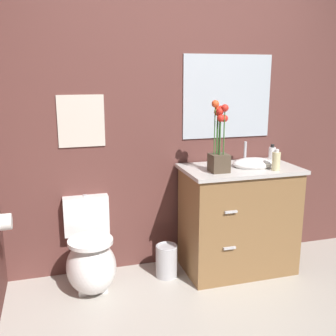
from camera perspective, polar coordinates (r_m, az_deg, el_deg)
The scene contains 10 objects.
wall_back at distance 3.43m, azimuth 4.50°, elevation 6.79°, with size 4.47×0.05×2.50m, color brown.
toilet at distance 3.22m, azimuth -11.05°, elevation -12.64°, with size 0.38×0.59×0.69m.
vanity_cabinet at distance 3.42m, azimuth 10.07°, elevation -7.02°, with size 0.94×0.56×1.08m.
flower_vase at distance 3.07m, azimuth 7.38°, elevation 3.24°, with size 0.14×0.14×0.55m.
soap_bottle at distance 3.37m, azimuth 14.68°, elevation 1.65°, with size 0.05×0.05×0.18m.
lotion_bottle at distance 3.23m, azimuth 15.25°, elevation 1.00°, with size 0.07×0.07×0.17m.
trash_bin at distance 3.37m, azimuth -0.20°, elevation -13.15°, with size 0.18×0.18×0.27m.
wall_poster at distance 3.18m, azimuth -12.35°, elevation 6.59°, with size 0.36×0.01×0.41m, color beige.
wall_mirror at distance 3.48m, azimuth 8.54°, elevation 10.08°, with size 0.80×0.01×0.70m, color #B2BCC6.
toilet_paper_roll at distance 2.88m, azimuth -22.61°, elevation -7.17°, with size 0.11×0.11×0.11m, color white.
Camera 1 is at (-1.01, -1.75, 1.64)m, focal length 42.49 mm.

